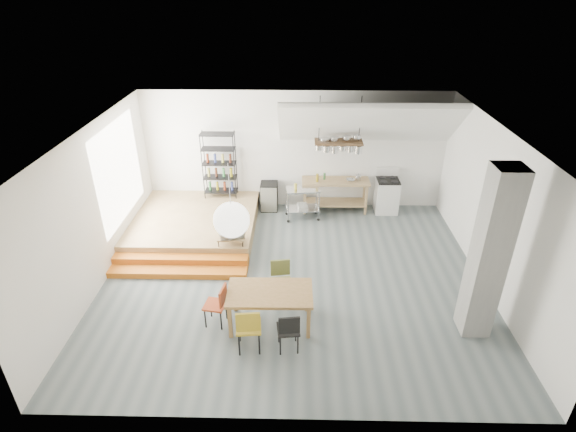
{
  "coord_description": "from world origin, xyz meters",
  "views": [
    {
      "loc": [
        0.06,
        -7.88,
        5.74
      ],
      "look_at": [
        -0.13,
        0.8,
        1.07
      ],
      "focal_mm": 28.0,
      "sensor_mm": 36.0,
      "label": 1
    }
  ],
  "objects_px": {
    "dining_table": "(270,295)",
    "rolling_cart": "(303,199)",
    "mini_fridge": "(269,196)",
    "stove": "(387,195)"
  },
  "relations": [
    {
      "from": "rolling_cart",
      "to": "mini_fridge",
      "type": "relative_size",
      "value": 1.18
    },
    {
      "from": "dining_table",
      "to": "rolling_cart",
      "type": "xyz_separation_m",
      "value": [
        0.63,
        4.15,
        -0.1
      ]
    },
    {
      "from": "rolling_cart",
      "to": "mini_fridge",
      "type": "height_order",
      "value": "rolling_cart"
    },
    {
      "from": "rolling_cart",
      "to": "mini_fridge",
      "type": "xyz_separation_m",
      "value": [
        -0.91,
        0.5,
        -0.17
      ]
    },
    {
      "from": "rolling_cart",
      "to": "mini_fridge",
      "type": "distance_m",
      "value": 1.05
    },
    {
      "from": "dining_table",
      "to": "mini_fridge",
      "type": "distance_m",
      "value": 4.66
    },
    {
      "from": "stove",
      "to": "mini_fridge",
      "type": "xyz_separation_m",
      "value": [
        -3.19,
        0.04,
        -0.09
      ]
    },
    {
      "from": "dining_table",
      "to": "rolling_cart",
      "type": "height_order",
      "value": "rolling_cart"
    },
    {
      "from": "rolling_cart",
      "to": "mini_fridge",
      "type": "bearing_deg",
      "value": 144.06
    },
    {
      "from": "dining_table",
      "to": "rolling_cart",
      "type": "bearing_deg",
      "value": 80.75
    }
  ]
}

